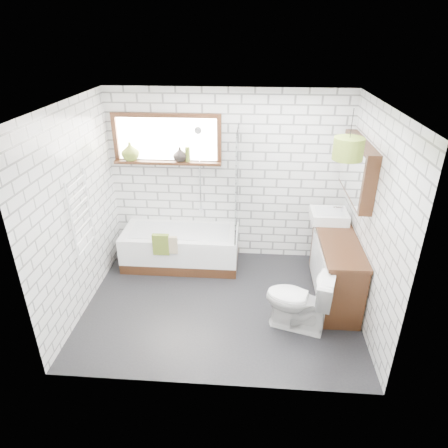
# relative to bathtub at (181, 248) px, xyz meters

# --- Properties ---
(floor) EXTENTS (3.40, 2.60, 0.01)m
(floor) POSITION_rel_bathtub_xyz_m (0.67, -0.93, -0.28)
(floor) COLOR black
(floor) RESTS_ON ground
(ceiling) EXTENTS (3.40, 2.60, 0.01)m
(ceiling) POSITION_rel_bathtub_xyz_m (0.67, -0.93, 2.23)
(ceiling) COLOR white
(ceiling) RESTS_ON ground
(wall_back) EXTENTS (3.40, 0.01, 2.50)m
(wall_back) POSITION_rel_bathtub_xyz_m (0.67, 0.37, 0.98)
(wall_back) COLOR white
(wall_back) RESTS_ON ground
(wall_front) EXTENTS (3.40, 0.01, 2.50)m
(wall_front) POSITION_rel_bathtub_xyz_m (0.67, -2.24, 0.98)
(wall_front) COLOR white
(wall_front) RESTS_ON ground
(wall_left) EXTENTS (0.01, 2.60, 2.50)m
(wall_left) POSITION_rel_bathtub_xyz_m (-1.04, -0.93, 0.98)
(wall_left) COLOR white
(wall_left) RESTS_ON ground
(wall_right) EXTENTS (0.01, 2.60, 2.50)m
(wall_right) POSITION_rel_bathtub_xyz_m (2.37, -0.93, 0.98)
(wall_right) COLOR white
(wall_right) RESTS_ON ground
(window) EXTENTS (1.52, 0.16, 0.68)m
(window) POSITION_rel_bathtub_xyz_m (-0.18, 0.33, 1.53)
(window) COLOR black
(window) RESTS_ON wall_back
(towel_radiator) EXTENTS (0.06, 0.52, 1.00)m
(towel_radiator) POSITION_rel_bathtub_xyz_m (-0.99, -0.93, 0.93)
(towel_radiator) COLOR white
(towel_radiator) RESTS_ON wall_left
(mirror_cabinet) EXTENTS (0.16, 1.20, 0.70)m
(mirror_cabinet) POSITION_rel_bathtub_xyz_m (2.29, -0.33, 1.38)
(mirror_cabinet) COLOR black
(mirror_cabinet) RESTS_ON wall_right
(shower_riser) EXTENTS (0.02, 0.02, 1.30)m
(shower_riser) POSITION_rel_bathtub_xyz_m (0.27, 0.33, 1.08)
(shower_riser) COLOR silver
(shower_riser) RESTS_ON wall_back
(bathtub) EXTENTS (1.67, 0.74, 0.54)m
(bathtub) POSITION_rel_bathtub_xyz_m (0.00, 0.00, 0.00)
(bathtub) COLOR white
(bathtub) RESTS_ON floor
(shower_screen) EXTENTS (0.02, 0.72, 1.50)m
(shower_screen) POSITION_rel_bathtub_xyz_m (0.82, 0.00, 1.02)
(shower_screen) COLOR white
(shower_screen) RESTS_ON bathtub
(towel_green) EXTENTS (0.23, 0.06, 0.31)m
(towel_green) POSITION_rel_bathtub_xyz_m (-0.20, -0.37, 0.25)
(towel_green) COLOR #5A6D20
(towel_green) RESTS_ON bathtub
(towel_beige) EXTENTS (0.19, 0.05, 0.25)m
(towel_beige) POSITION_rel_bathtub_xyz_m (-0.07, -0.37, 0.25)
(towel_beige) COLOR tan
(towel_beige) RESTS_ON bathtub
(vanity) EXTENTS (0.47, 1.47, 0.84)m
(vanity) POSITION_rel_bathtub_xyz_m (2.13, -0.60, 0.15)
(vanity) COLOR black
(vanity) RESTS_ON floor
(basin) EXTENTS (0.48, 0.42, 0.14)m
(basin) POSITION_rel_bathtub_xyz_m (2.07, -0.10, 0.64)
(basin) COLOR white
(basin) RESTS_ON vanity
(tap) EXTENTS (0.03, 0.03, 0.16)m
(tap) POSITION_rel_bathtub_xyz_m (2.23, -0.10, 0.70)
(tap) COLOR silver
(tap) RESTS_ON vanity
(toilet) EXTENTS (0.62, 0.84, 0.77)m
(toilet) POSITION_rel_bathtub_xyz_m (1.59, -1.30, 0.11)
(toilet) COLOR white
(toilet) RESTS_ON floor
(vase_olive) EXTENTS (0.33, 0.33, 0.26)m
(vase_olive) POSITION_rel_bathtub_xyz_m (-0.71, 0.30, 1.34)
(vase_olive) COLOR olive
(vase_olive) RESTS_ON window
(vase_dark) EXTENTS (0.22, 0.22, 0.20)m
(vase_dark) POSITION_rel_bathtub_xyz_m (-0.00, 0.30, 1.31)
(vase_dark) COLOR black
(vase_dark) RESTS_ON window
(bottle) EXTENTS (0.07, 0.07, 0.21)m
(bottle) POSITION_rel_bathtub_xyz_m (0.11, 0.30, 1.31)
(bottle) COLOR olive
(bottle) RESTS_ON window
(pendant) EXTENTS (0.31, 0.31, 0.23)m
(pendant) POSITION_rel_bathtub_xyz_m (1.98, -1.04, 1.83)
(pendant) COLOR #5A6D20
(pendant) RESTS_ON ceiling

